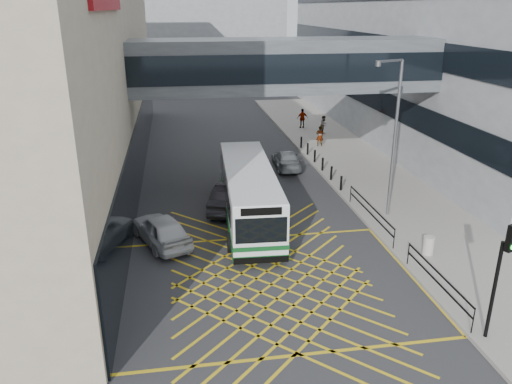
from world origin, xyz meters
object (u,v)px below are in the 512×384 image
car_dark (232,196)px  pedestrian_b (324,125)px  street_lamp (393,130)px  bus (249,192)px  traffic_light (502,266)px  car_silver (287,159)px  pedestrian_c (302,118)px  litter_bin (428,245)px  pedestrian_a (320,136)px  car_white (161,229)px

car_dark → pedestrian_b: pedestrian_b is taller
street_lamp → bus: bearing=150.7°
car_dark → bus: bearing=131.4°
bus → traffic_light: traffic_light is taller
car_dark → car_silver: car_dark is taller
car_silver → pedestrian_c: pedestrian_c is taller
traffic_light → pedestrian_c: size_ratio=2.38×
litter_bin → pedestrian_b: 23.09m
traffic_light → litter_bin: (0.90, 6.10, -2.33)m
car_dark → litter_bin: bearing=158.4°
pedestrian_b → pedestrian_c: bearing=77.3°
car_silver → pedestrian_c: size_ratio=2.37×
pedestrian_b → car_dark: bearing=-162.3°
bus → street_lamp: size_ratio=1.31×
street_lamp → pedestrian_c: bearing=65.0°
litter_bin → pedestrian_c: (0.58, 25.54, 0.46)m
bus → car_dark: bearing=114.1°
traffic_light → pedestrian_a: traffic_light is taller
street_lamp → pedestrian_a: bearing=65.0°
bus → pedestrian_b: 19.90m
pedestrian_c → litter_bin: bearing=84.6°
car_white → car_silver: size_ratio=1.11×
car_white → pedestrian_b: pedestrian_b is taller
car_silver → car_dark: bearing=59.9°
car_white → litter_bin: (11.97, -3.37, -0.16)m
car_dark → litter_bin: (8.13, -7.19, -0.19)m
car_dark → street_lamp: (8.04, -2.55, 4.05)m
bus → car_silver: bus is taller
bus → street_lamp: street_lamp is taller
street_lamp → pedestrian_a: size_ratio=5.04×
pedestrian_b → pedestrian_c: (-1.30, 2.53, 0.09)m
car_dark → street_lamp: 9.35m
bus → car_white: size_ratio=2.29×
pedestrian_a → pedestrian_c: 6.50m
car_dark → car_silver: bearing=-103.9°
car_dark → street_lamp: street_lamp is taller
car_white → street_lamp: 12.63m
pedestrian_a → pedestrian_b: size_ratio=1.02×
traffic_light → street_lamp: street_lamp is taller
car_dark → pedestrian_a: 14.58m
car_white → car_silver: car_white is taller
car_dark → pedestrian_c: pedestrian_c is taller
car_white → litter_bin: bearing=141.4°
car_silver → street_lamp: size_ratio=0.52×
car_dark → car_silver: size_ratio=1.18×
car_white → car_dark: size_ratio=0.95×
bus → pedestrian_b: (9.31, 17.58, -0.64)m
pedestrian_b → pedestrian_c: pedestrian_c is taller
traffic_light → litter_bin: 6.59m
bus → pedestrian_c: (8.01, 20.10, -0.55)m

